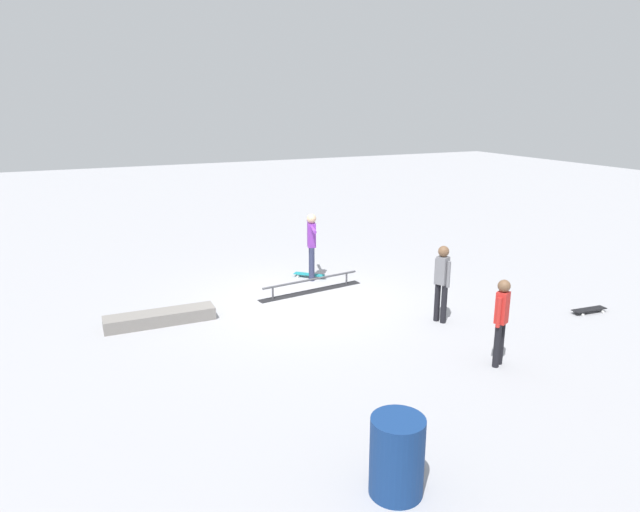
{
  "coord_description": "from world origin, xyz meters",
  "views": [
    {
      "loc": [
        4.77,
        11.07,
        4.35
      ],
      "look_at": [
        -0.35,
        0.01,
        1.0
      ],
      "focal_mm": 31.61,
      "sensor_mm": 36.0,
      "label": 1
    }
  ],
  "objects_px": {
    "skater_main": "(312,242)",
    "trash_bin": "(397,456)",
    "skate_ledge": "(160,318)",
    "skateboard_main": "(309,275)",
    "loose_skateboard_black": "(589,309)",
    "bystander_red_shirt": "(501,318)",
    "bystander_grey_shirt": "(442,280)",
    "grind_rail": "(311,286)"
  },
  "relations": [
    {
      "from": "grind_rail",
      "to": "loose_skateboard_black",
      "type": "height_order",
      "value": "grind_rail"
    },
    {
      "from": "grind_rail",
      "to": "bystander_grey_shirt",
      "type": "height_order",
      "value": "bystander_grey_shirt"
    },
    {
      "from": "skater_main",
      "to": "bystander_red_shirt",
      "type": "relative_size",
      "value": 1.1
    },
    {
      "from": "skater_main",
      "to": "grind_rail",
      "type": "bearing_deg",
      "value": 172.12
    },
    {
      "from": "skate_ledge",
      "to": "skateboard_main",
      "type": "relative_size",
      "value": 3.06
    },
    {
      "from": "skater_main",
      "to": "trash_bin",
      "type": "height_order",
      "value": "skater_main"
    },
    {
      "from": "skate_ledge",
      "to": "skater_main",
      "type": "distance_m",
      "value": 4.3
    },
    {
      "from": "skate_ledge",
      "to": "loose_skateboard_black",
      "type": "xyz_separation_m",
      "value": [
        -8.4,
        3.23,
        -0.05
      ]
    },
    {
      "from": "skate_ledge",
      "to": "skater_main",
      "type": "height_order",
      "value": "skater_main"
    },
    {
      "from": "skate_ledge",
      "to": "trash_bin",
      "type": "height_order",
      "value": "trash_bin"
    },
    {
      "from": "skateboard_main",
      "to": "bystander_red_shirt",
      "type": "relative_size",
      "value": 0.47
    },
    {
      "from": "skateboard_main",
      "to": "loose_skateboard_black",
      "type": "height_order",
      "value": "same"
    },
    {
      "from": "trash_bin",
      "to": "loose_skateboard_black",
      "type": "bearing_deg",
      "value": -155.3
    },
    {
      "from": "bystander_red_shirt",
      "to": "skate_ledge",
      "type": "bearing_deg",
      "value": 112.31
    },
    {
      "from": "bystander_grey_shirt",
      "to": "bystander_red_shirt",
      "type": "relative_size",
      "value": 1.05
    },
    {
      "from": "skate_ledge",
      "to": "bystander_red_shirt",
      "type": "height_order",
      "value": "bystander_red_shirt"
    },
    {
      "from": "loose_skateboard_black",
      "to": "trash_bin",
      "type": "height_order",
      "value": "trash_bin"
    },
    {
      "from": "skate_ledge",
      "to": "skater_main",
      "type": "relative_size",
      "value": 1.29
    },
    {
      "from": "skater_main",
      "to": "skateboard_main",
      "type": "height_order",
      "value": "skater_main"
    },
    {
      "from": "grind_rail",
      "to": "loose_skateboard_black",
      "type": "bearing_deg",
      "value": 134.68
    },
    {
      "from": "skater_main",
      "to": "skateboard_main",
      "type": "bearing_deg",
      "value": 12.13
    },
    {
      "from": "grind_rail",
      "to": "skate_ledge",
      "type": "relative_size",
      "value": 1.25
    },
    {
      "from": "bystander_red_shirt",
      "to": "loose_skateboard_black",
      "type": "height_order",
      "value": "bystander_red_shirt"
    },
    {
      "from": "grind_rail",
      "to": "bystander_red_shirt",
      "type": "distance_m",
      "value": 5.09
    },
    {
      "from": "grind_rail",
      "to": "skateboard_main",
      "type": "bearing_deg",
      "value": -118.76
    },
    {
      "from": "grind_rail",
      "to": "trash_bin",
      "type": "xyz_separation_m",
      "value": [
        2.01,
        6.9,
        0.34
      ]
    },
    {
      "from": "loose_skateboard_black",
      "to": "trash_bin",
      "type": "relative_size",
      "value": 0.86
    },
    {
      "from": "grind_rail",
      "to": "skater_main",
      "type": "relative_size",
      "value": 1.61
    },
    {
      "from": "bystander_grey_shirt",
      "to": "loose_skateboard_black",
      "type": "distance_m",
      "value": 3.43
    },
    {
      "from": "skater_main",
      "to": "bystander_grey_shirt",
      "type": "bearing_deg",
      "value": -144.51
    },
    {
      "from": "bystander_grey_shirt",
      "to": "trash_bin",
      "type": "relative_size",
      "value": 1.68
    },
    {
      "from": "trash_bin",
      "to": "grind_rail",
      "type": "bearing_deg",
      "value": -106.23
    },
    {
      "from": "skateboard_main",
      "to": "loose_skateboard_black",
      "type": "xyz_separation_m",
      "value": [
        -4.4,
        4.8,
        0.0
      ]
    },
    {
      "from": "skater_main",
      "to": "trash_bin",
      "type": "bearing_deg",
      "value": 179.79
    },
    {
      "from": "skate_ledge",
      "to": "grind_rail",
      "type": "bearing_deg",
      "value": -171.49
    },
    {
      "from": "trash_bin",
      "to": "bystander_grey_shirt",
      "type": "bearing_deg",
      "value": -131.7
    },
    {
      "from": "grind_rail",
      "to": "skateboard_main",
      "type": "height_order",
      "value": "grind_rail"
    },
    {
      "from": "bystander_grey_shirt",
      "to": "loose_skateboard_black",
      "type": "relative_size",
      "value": 1.96
    },
    {
      "from": "skateboard_main",
      "to": "grind_rail",
      "type": "bearing_deg",
      "value": -67.27
    },
    {
      "from": "grind_rail",
      "to": "trash_bin",
      "type": "relative_size",
      "value": 2.86
    },
    {
      "from": "bystander_red_shirt",
      "to": "skateboard_main",
      "type": "bearing_deg",
      "value": 72.47
    },
    {
      "from": "grind_rail",
      "to": "skateboard_main",
      "type": "relative_size",
      "value": 3.81
    }
  ]
}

